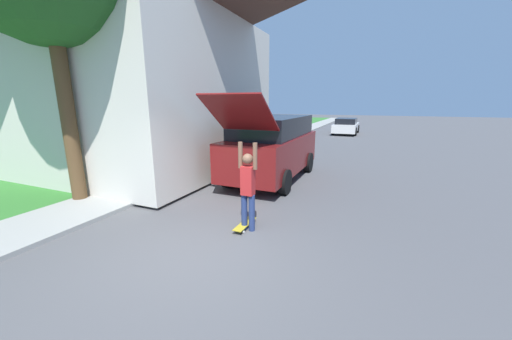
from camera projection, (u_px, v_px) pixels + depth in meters
name	position (u px, v px, depth m)	size (l,w,h in m)	color
ground_plane	(186.00, 254.00, 5.06)	(120.00, 120.00, 0.00)	#49494C
lawn	(124.00, 158.00, 13.47)	(10.00, 80.00, 0.08)	#2D6B28
sidewalk	(203.00, 166.00, 11.79)	(1.80, 80.00, 0.10)	gray
house	(111.00, 55.00, 11.48)	(11.52, 8.52, 8.48)	beige
suv_parked	(272.00, 146.00, 9.79)	(2.11, 5.59, 2.84)	maroon
car_down_street	(346.00, 126.00, 24.20)	(1.94, 4.52, 1.31)	silver
skateboarder	(248.00, 186.00, 5.80)	(0.41, 0.22, 1.86)	navy
skateboard	(245.00, 224.00, 6.09)	(0.21, 0.79, 0.10)	#A89323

